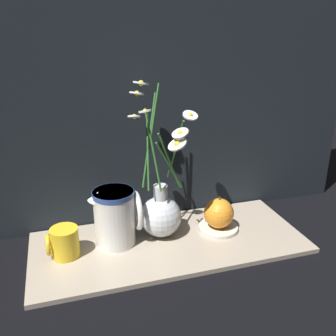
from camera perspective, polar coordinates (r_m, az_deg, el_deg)
The scene contains 8 objects.
ground_plane at distance 1.00m, azimuth 0.22°, elevation -11.58°, with size 6.00×6.00×0.00m, color black.
shelf at distance 1.00m, azimuth 0.22°, elevation -11.29°, with size 0.70×0.29×0.01m.
backdrop_wall at distance 1.00m, azimuth -2.69°, elevation 21.64°, with size 1.20×0.02×1.10m.
vase_with_flowers at distance 0.98m, azimuth -1.12°, elevation -6.48°, with size 0.18×0.18×0.40m.
yellow_mug at distance 0.95m, azimuth -15.60°, elevation -10.89°, with size 0.08×0.07×0.07m.
ceramic_pitcher at distance 0.96m, azimuth -7.94°, elevation -7.11°, with size 0.13×0.10×0.16m.
saucer_plate at distance 1.05m, azimuth 7.63°, elevation -9.04°, with size 0.11×0.11×0.01m.
orange_fruit at distance 1.03m, azimuth 7.75°, elevation -6.83°, with size 0.08×0.08×0.09m.
Camera 1 is at (-0.25, -0.80, 0.54)m, focal length 40.00 mm.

